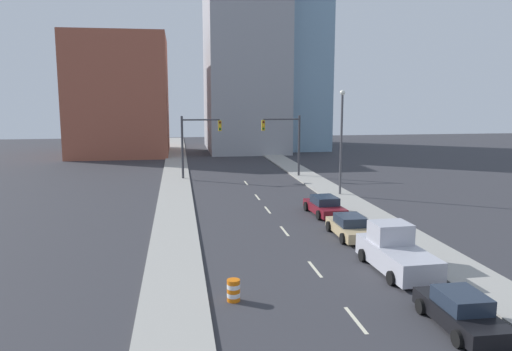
{
  "coord_description": "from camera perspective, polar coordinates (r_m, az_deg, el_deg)",
  "views": [
    {
      "loc": [
        -6.66,
        -8.48,
        8.58
      ],
      "look_at": [
        -0.41,
        31.47,
        2.2
      ],
      "focal_mm": 35.0,
      "sensor_mm": 36.0,
      "label": 1
    }
  ],
  "objects": [
    {
      "name": "sidewalk_left",
      "position": [
        57.58,
        -9.15,
        0.36
      ],
      "size": [
        2.9,
        96.94,
        0.16
      ],
      "color": "#9E9B93",
      "rests_on": "ground"
    },
    {
      "name": "lane_stripe_at_33m",
      "position": [
        43.2,
        0.15,
        -2.48
      ],
      "size": [
        0.16,
        2.4,
        0.01
      ],
      "primitive_type": "cube",
      "color": "beige",
      "rests_on": "ground"
    },
    {
      "name": "building_office_center",
      "position": [
        82.65,
        -1.42,
        13.25
      ],
      "size": [
        12.0,
        20.0,
        29.51
      ],
      "color": "#99999E",
      "rests_on": "ground"
    },
    {
      "name": "pickup_truck_silver",
      "position": [
        26.1,
        15.67,
        -8.46
      ],
      "size": [
        2.55,
        5.54,
        2.27
      ],
      "rotation": [
        0.0,
        0.0,
        0.03
      ],
      "color": "#B2B2BC",
      "rests_on": "ground"
    },
    {
      "name": "sedan_tan",
      "position": [
        31.54,
        10.68,
        -5.8
      ],
      "size": [
        2.07,
        4.6,
        1.35
      ],
      "rotation": [
        0.0,
        0.0,
        -0.01
      ],
      "color": "tan",
      "rests_on": "ground"
    },
    {
      "name": "traffic_barrel",
      "position": [
        21.7,
        -2.59,
        -12.98
      ],
      "size": [
        0.56,
        0.56,
        0.95
      ],
      "color": "orange",
      "rests_on": "ground"
    },
    {
      "name": "building_brick_left",
      "position": [
        78.17,
        -15.28,
        8.78
      ],
      "size": [
        14.0,
        16.0,
        17.5
      ],
      "color": "#9E513D",
      "rests_on": "ground"
    },
    {
      "name": "street_lamp",
      "position": [
        43.75,
        9.73,
        4.49
      ],
      "size": [
        0.44,
        0.44,
        9.17
      ],
      "color": "#4C4C51",
      "rests_on": "ground"
    },
    {
      "name": "lane_stripe_at_41m",
      "position": [
        50.25,
        -1.15,
        -0.86
      ],
      "size": [
        0.16,
        2.4,
        0.01
      ],
      "primitive_type": "cube",
      "color": "beige",
      "rests_on": "ground"
    },
    {
      "name": "sedan_black",
      "position": [
        20.8,
        22.38,
        -14.2
      ],
      "size": [
        2.04,
        4.42,
        1.39
      ],
      "rotation": [
        0.0,
        0.0,
        -0.01
      ],
      "color": "black",
      "rests_on": "ground"
    },
    {
      "name": "traffic_signal_right",
      "position": [
        53.6,
        3.78,
        4.34
      ],
      "size": [
        4.21,
        0.35,
        6.64
      ],
      "color": "#38383D",
      "rests_on": "ground"
    },
    {
      "name": "sidewalk_right",
      "position": [
        59.18,
        4.56,
        0.68
      ],
      "size": [
        2.9,
        96.94,
        0.16
      ],
      "color": "#9E9B93",
      "rests_on": "ground"
    },
    {
      "name": "building_glass_right",
      "position": [
        88.02,
        2.78,
        15.25
      ],
      "size": [
        13.0,
        20.0,
        36.45
      ],
      "color": "#7A9EB7",
      "rests_on": "ground"
    },
    {
      "name": "traffic_signal_left",
      "position": [
        52.33,
        -7.19,
        4.18
      ],
      "size": [
        4.21,
        0.35,
        6.64
      ],
      "color": "#38383D",
      "rests_on": "ground"
    },
    {
      "name": "lane_stripe_at_15m",
      "position": [
        25.72,
        6.76,
        -10.58
      ],
      "size": [
        0.16,
        2.4,
        0.01
      ],
      "primitive_type": "cube",
      "color": "beige",
      "rests_on": "ground"
    },
    {
      "name": "lane_stripe_at_22m",
      "position": [
        32.5,
        3.27,
        -6.35
      ],
      "size": [
        0.16,
        2.4,
        0.01
      ],
      "primitive_type": "cube",
      "color": "beige",
      "rests_on": "ground"
    },
    {
      "name": "sedan_maroon",
      "position": [
        37.11,
        7.85,
        -3.48
      ],
      "size": [
        2.33,
        4.75,
        1.37
      ],
      "rotation": [
        0.0,
        0.0,
        0.06
      ],
      "color": "maroon",
      "rests_on": "ground"
    },
    {
      "name": "lane_stripe_at_9m",
      "position": [
        20.56,
        11.32,
        -15.88
      ],
      "size": [
        0.16,
        2.4,
        0.01
      ],
      "primitive_type": "cube",
      "color": "beige",
      "rests_on": "ground"
    },
    {
      "name": "lane_stripe_at_28m",
      "position": [
        38.37,
        1.33,
        -3.95
      ],
      "size": [
        0.16,
        2.4,
        0.01
      ],
      "primitive_type": "cube",
      "color": "beige",
      "rests_on": "ground"
    }
  ]
}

